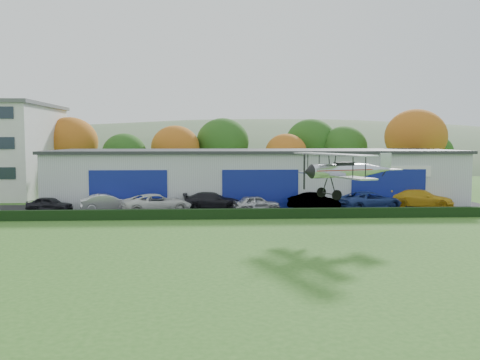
{
  "coord_description": "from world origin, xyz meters",
  "views": [
    {
      "loc": [
        0.53,
        -24.37,
        6.42
      ],
      "look_at": [
        2.52,
        11.04,
        3.55
      ],
      "focal_mm": 38.12,
      "sensor_mm": 36.0,
      "label": 1
    }
  ],
  "objects": [
    {
      "name": "car_5",
      "position": [
        9.73,
        20.37,
        0.82
      ],
      "size": [
        4.92,
        3.34,
        1.53
      ],
      "primitive_type": "imported",
      "rotation": [
        0.0,
        0.0,
        1.16
      ],
      "color": "gray",
      "rests_on": "apron"
    },
    {
      "name": "car_7",
      "position": [
        20.03,
        21.69,
        0.88
      ],
      "size": [
        6.19,
        4.52,
        1.67
      ],
      "primitive_type": "imported",
      "rotation": [
        0.0,
        0.0,
        1.14
      ],
      "color": "gold",
      "rests_on": "apron"
    },
    {
      "name": "ground",
      "position": [
        0.0,
        0.0,
        0.0
      ],
      "size": [
        300.0,
        300.0,
        0.0
      ],
      "primitive_type": "plane",
      "color": "#2E5E1D",
      "rests_on": "ground"
    },
    {
      "name": "car_6",
      "position": [
        14.69,
        20.29,
        0.88
      ],
      "size": [
        6.55,
        4.58,
        1.66
      ],
      "primitive_type": "imported",
      "rotation": [
        0.0,
        0.0,
        1.91
      ],
      "color": "navy",
      "rests_on": "apron"
    },
    {
      "name": "car_2",
      "position": [
        -4.15,
        19.48,
        0.87
      ],
      "size": [
        6.5,
        4.6,
        1.64
      ],
      "primitive_type": "imported",
      "rotation": [
        0.0,
        0.0,
        1.92
      ],
      "color": "silver",
      "rests_on": "apron"
    },
    {
      "name": "hedge",
      "position": [
        3.0,
        16.2,
        0.4
      ],
      "size": [
        46.0,
        0.6,
        0.8
      ],
      "primitive_type": "cube",
      "color": "black",
      "rests_on": "ground"
    },
    {
      "name": "car_1",
      "position": [
        -8.73,
        20.96,
        0.8
      ],
      "size": [
        4.84,
        2.85,
        1.51
      ],
      "primitive_type": "imported",
      "rotation": [
        0.0,
        0.0,
        1.86
      ],
      "color": "silver",
      "rests_on": "apron"
    },
    {
      "name": "car_0",
      "position": [
        -13.61,
        20.58,
        0.72
      ],
      "size": [
        4.12,
        2.2,
        1.34
      ],
      "primitive_type": "imported",
      "rotation": [
        0.0,
        0.0,
        1.41
      ],
      "color": "black",
      "rests_on": "apron"
    },
    {
      "name": "hangar",
      "position": [
        5.0,
        27.98,
        2.66
      ],
      "size": [
        40.6,
        12.6,
        5.3
      ],
      "color": "#B2B7BC",
      "rests_on": "ground"
    },
    {
      "name": "tree_belt",
      "position": [
        0.85,
        40.62,
        5.61
      ],
      "size": [
        75.7,
        13.22,
        10.12
      ],
      "color": "#3D2614",
      "rests_on": "ground"
    },
    {
      "name": "car_3",
      "position": [
        0.59,
        21.64,
        0.82
      ],
      "size": [
        5.28,
        2.17,
        1.53
      ],
      "primitive_type": "imported",
      "rotation": [
        0.0,
        0.0,
        1.58
      ],
      "color": "black",
      "rests_on": "apron"
    },
    {
      "name": "biplane",
      "position": [
        9.25,
        8.38,
        4.45
      ],
      "size": [
        6.86,
        7.73,
        2.91
      ],
      "rotation": [
        0.0,
        0.0,
        0.34
      ],
      "color": "silver"
    },
    {
      "name": "apron",
      "position": [
        3.0,
        21.0,
        0.03
      ],
      "size": [
        48.0,
        9.0,
        0.05
      ],
      "primitive_type": "cube",
      "color": "black",
      "rests_on": "ground"
    },
    {
      "name": "car_4",
      "position": [
        4.48,
        19.97,
        0.76
      ],
      "size": [
        4.43,
        2.65,
        1.41
      ],
      "primitive_type": "imported",
      "rotation": [
        0.0,
        0.0,
        1.83
      ],
      "color": "silver",
      "rests_on": "apron"
    },
    {
      "name": "distant_hills",
      "position": [
        -4.38,
        140.0,
        -13.05
      ],
      "size": [
        430.0,
        196.0,
        56.0
      ],
      "color": "#4C6642",
      "rests_on": "ground"
    }
  ]
}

